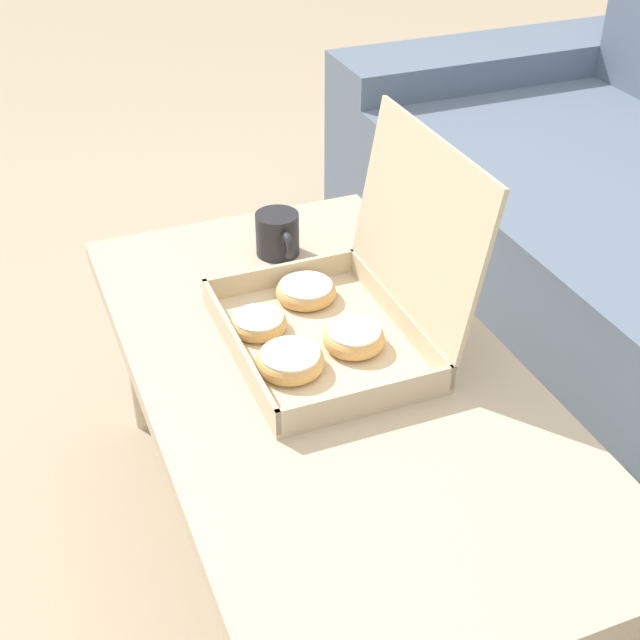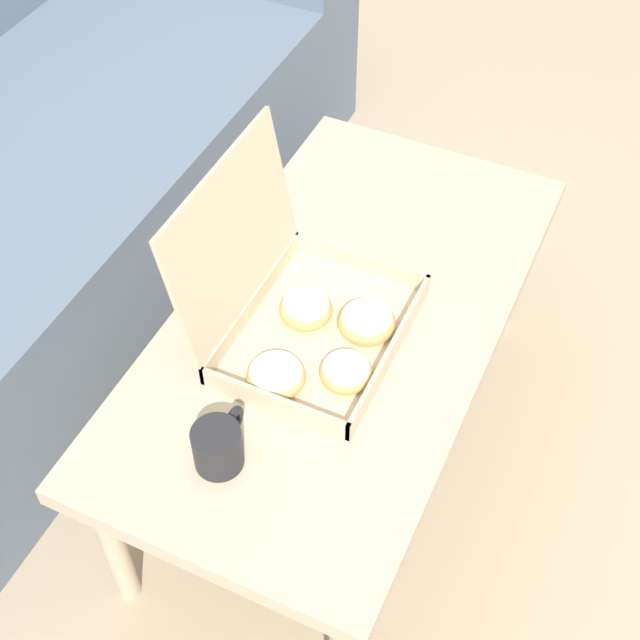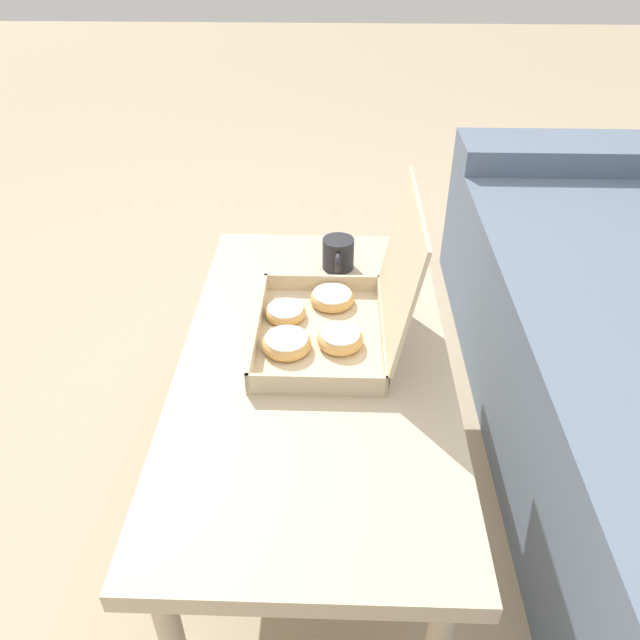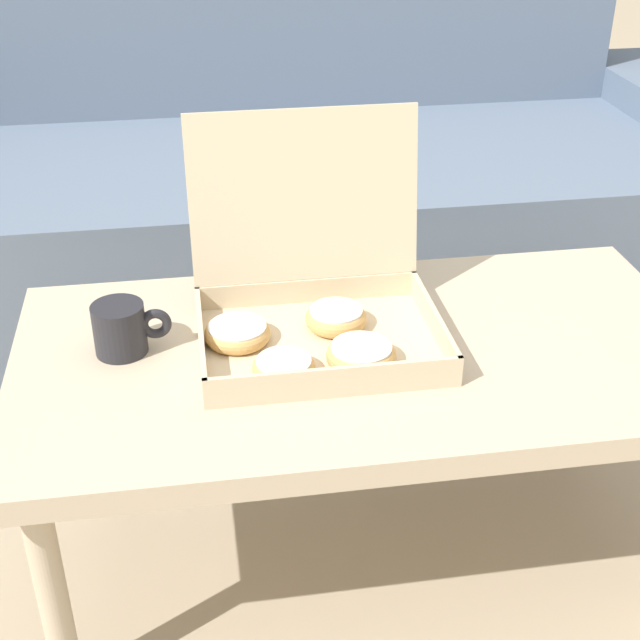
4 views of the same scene
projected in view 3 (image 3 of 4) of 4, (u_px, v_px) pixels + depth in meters
name	position (u px, v px, depth m)	size (l,w,h in m)	color
ground_plane	(357.00, 490.00, 1.58)	(12.00, 12.00, 0.00)	tan
coffee_table	(315.00, 373.00, 1.36)	(1.10, 0.57, 0.43)	#C6B293
pastry_box	(334.00, 315.00, 1.36)	(0.38, 0.34, 0.33)	beige
coffee_mug	(338.00, 254.00, 1.61)	(0.12, 0.08, 0.08)	#232328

